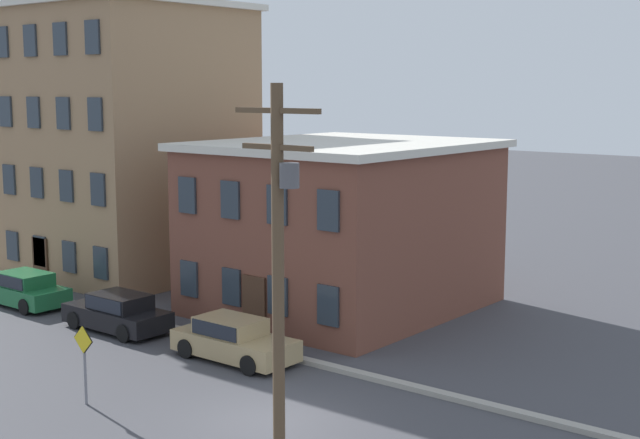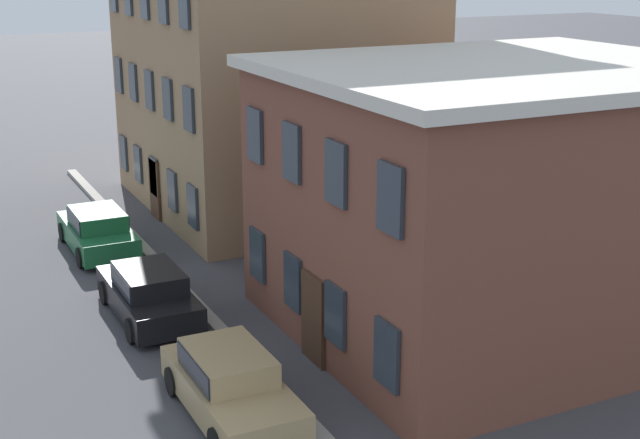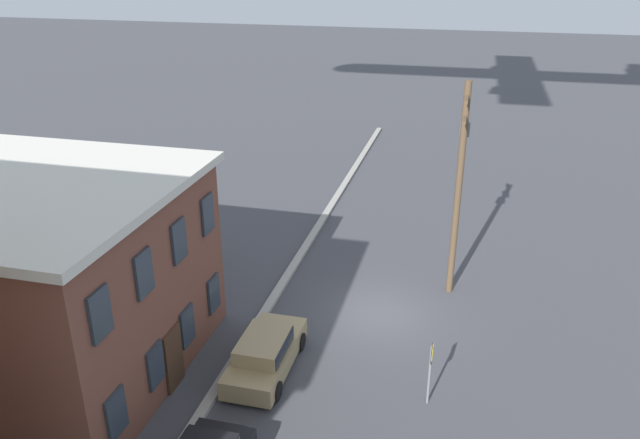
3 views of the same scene
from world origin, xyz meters
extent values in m
cube|color=#9E7A56|center=(-19.60, 10.52, 6.32)|extent=(11.09, 9.05, 12.64)
cube|color=#2D3842|center=(-24.04, 5.94, 1.58)|extent=(0.90, 0.10, 1.40)
cube|color=#2D3842|center=(-24.04, 5.94, 4.74)|extent=(0.90, 0.10, 1.40)
cube|color=#2D3842|center=(-21.82, 5.94, 1.58)|extent=(0.90, 0.10, 1.40)
cube|color=#2D3842|center=(-21.82, 5.94, 4.74)|extent=(0.90, 0.10, 1.40)
cube|color=#2D3842|center=(-19.60, 5.94, 1.58)|extent=(0.90, 0.10, 1.40)
cube|color=#2D3842|center=(-19.60, 5.94, 4.74)|extent=(0.90, 0.10, 1.40)
cube|color=#2D3842|center=(-17.38, 5.94, 1.58)|extent=(0.90, 0.10, 1.40)
cube|color=#2D3842|center=(-17.38, 5.94, 4.74)|extent=(0.90, 0.10, 1.40)
cube|color=#2D3842|center=(-17.38, 5.94, 7.90)|extent=(0.90, 0.10, 1.40)
cube|color=#2D3842|center=(-15.16, 5.94, 1.58)|extent=(0.90, 0.10, 1.40)
cube|color=#2D3842|center=(-15.16, 5.94, 4.74)|extent=(0.90, 0.10, 1.40)
cube|color=#2D3842|center=(-15.16, 5.94, 7.90)|extent=(0.90, 0.10, 1.40)
cube|color=#472D1E|center=(-19.60, 5.94, 1.10)|extent=(1.10, 0.10, 2.20)
cube|color=brown|center=(-6.22, 11.34, 3.28)|extent=(9.19, 10.68, 6.56)
cube|color=silver|center=(-6.22, 11.34, 6.71)|extent=(9.69, 11.18, 0.30)
cube|color=#2D3842|center=(-9.67, 5.94, 1.64)|extent=(0.90, 0.10, 1.40)
cube|color=#2D3842|center=(-9.67, 5.94, 4.92)|extent=(0.90, 0.10, 1.40)
cube|color=#2D3842|center=(-7.37, 5.94, 1.64)|extent=(0.90, 0.10, 1.40)
cube|color=#2D3842|center=(-7.37, 5.94, 4.92)|extent=(0.90, 0.10, 1.40)
cube|color=#2D3842|center=(-5.07, 5.94, 1.64)|extent=(0.90, 0.10, 1.40)
cube|color=#2D3842|center=(-5.07, 5.94, 4.92)|extent=(0.90, 0.10, 1.40)
cube|color=#2D3842|center=(-2.78, 5.94, 1.64)|extent=(0.90, 0.10, 1.40)
cube|color=#2D3842|center=(-2.78, 5.94, 4.92)|extent=(0.90, 0.10, 1.40)
cube|color=#472D1E|center=(-6.22, 5.94, 1.10)|extent=(1.10, 0.10, 2.20)
cube|color=#1E6638|center=(-16.80, 3.18, 0.53)|extent=(4.40, 1.80, 0.70)
cube|color=#1E6638|center=(-16.60, 3.18, 1.15)|extent=(2.20, 1.51, 0.55)
cube|color=#1E232D|center=(-16.60, 3.18, 1.15)|extent=(2.02, 1.58, 0.48)
cylinder|color=black|center=(-18.25, 2.33, 0.33)|extent=(0.66, 0.22, 0.66)
cylinder|color=black|center=(-18.25, 4.03, 0.33)|extent=(0.66, 0.22, 0.66)
cylinder|color=black|center=(-15.35, 2.33, 0.33)|extent=(0.66, 0.22, 0.66)
cylinder|color=black|center=(-15.35, 4.03, 0.33)|extent=(0.66, 0.22, 0.66)
cube|color=black|center=(-10.62, 3.15, 0.53)|extent=(4.40, 1.80, 0.70)
cube|color=black|center=(-10.42, 3.15, 1.15)|extent=(2.20, 1.51, 0.55)
cube|color=#1E232D|center=(-10.42, 3.15, 1.15)|extent=(2.02, 1.58, 0.48)
cylinder|color=black|center=(-12.07, 2.30, 0.33)|extent=(0.66, 0.22, 0.66)
cylinder|color=black|center=(-12.07, 4.00, 0.33)|extent=(0.66, 0.22, 0.66)
cylinder|color=black|center=(-9.17, 2.30, 0.33)|extent=(0.66, 0.22, 0.66)
cylinder|color=black|center=(-9.17, 4.00, 0.33)|extent=(0.66, 0.22, 0.66)
cube|color=tan|center=(-4.62, 3.27, 0.53)|extent=(4.40, 1.80, 0.70)
cube|color=tan|center=(-4.82, 3.27, 1.15)|extent=(2.20, 1.51, 0.55)
cube|color=#1E232D|center=(-4.82, 3.27, 1.15)|extent=(2.02, 1.58, 0.48)
cylinder|color=black|center=(-3.17, 4.12, 0.33)|extent=(0.66, 0.22, 0.66)
cylinder|color=black|center=(-6.07, 4.12, 0.33)|extent=(0.66, 0.22, 0.66)
cylinder|color=black|center=(-6.07, 2.42, 0.33)|extent=(0.66, 0.22, 0.66)
camera|label=1|loc=(15.52, -17.32, 9.02)|focal=50.00mm
camera|label=2|loc=(11.39, -2.52, 9.49)|focal=50.00mm
camera|label=3|loc=(-21.73, -3.01, 13.63)|focal=35.00mm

